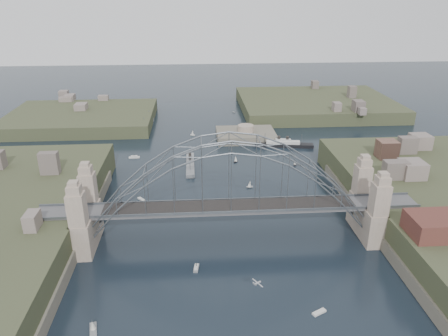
% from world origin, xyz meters
% --- Properties ---
extents(ground, '(500.00, 500.00, 0.00)m').
position_xyz_m(ground, '(0.00, 0.00, 0.00)').
color(ground, black).
rests_on(ground, ground).
extents(bridge, '(84.00, 13.80, 24.60)m').
position_xyz_m(bridge, '(0.00, 0.00, 12.32)').
color(bridge, '#535356').
rests_on(bridge, ground).
extents(headland_nw, '(60.00, 45.00, 9.00)m').
position_xyz_m(headland_nw, '(-55.00, 95.00, 0.50)').
color(headland_nw, '#393E25').
rests_on(headland_nw, ground).
extents(headland_ne, '(70.00, 55.00, 9.50)m').
position_xyz_m(headland_ne, '(50.00, 110.00, 0.75)').
color(headland_ne, '#393E25').
rests_on(headland_ne, ground).
extents(fort_island, '(22.00, 16.00, 9.40)m').
position_xyz_m(fort_island, '(12.00, 70.00, -0.34)').
color(fort_island, '#605B4D').
rests_on(fort_island, ground).
extents(naval_cruiser_near, '(2.62, 18.86, 5.66)m').
position_xyz_m(naval_cruiser_near, '(-9.05, 43.62, 0.88)').
color(naval_cruiser_near, gray).
rests_on(naval_cruiser_near, ground).
extents(naval_cruiser_far, '(4.17, 18.49, 6.19)m').
position_xyz_m(naval_cruiser_far, '(-26.94, 87.81, 0.96)').
color(naval_cruiser_far, gray).
rests_on(naval_cruiser_far, ground).
extents(ocean_liner, '(22.05, 6.25, 5.36)m').
position_xyz_m(ocean_liner, '(24.43, 60.34, 0.83)').
color(ocean_liner, black).
rests_on(ocean_liner, ground).
extents(aeroplane, '(1.68, 2.51, 0.41)m').
position_xyz_m(aeroplane, '(2.64, -24.01, 6.08)').
color(aeroplane, '#B2B5BA').
extents(small_boat_a, '(2.46, 2.77, 0.45)m').
position_xyz_m(small_boat_a, '(-22.19, 20.98, 0.15)').
color(small_boat_a, silver).
rests_on(small_boat_a, ground).
extents(small_boat_b, '(1.90, 1.18, 2.38)m').
position_xyz_m(small_boat_b, '(8.02, 26.70, 0.97)').
color(small_boat_b, silver).
rests_on(small_boat_b, ground).
extents(small_boat_c, '(1.30, 2.87, 1.43)m').
position_xyz_m(small_boat_c, '(-7.72, -10.86, 0.28)').
color(small_boat_c, silver).
rests_on(small_boat_c, ground).
extents(small_boat_d, '(1.39, 2.61, 1.43)m').
position_xyz_m(small_boat_d, '(24.92, 42.80, 0.28)').
color(small_boat_d, silver).
rests_on(small_boat_d, ground).
extents(small_boat_e, '(3.67, 1.45, 1.43)m').
position_xyz_m(small_boat_e, '(-28.01, 52.75, 0.28)').
color(small_boat_e, silver).
rests_on(small_boat_e, ground).
extents(small_boat_f, '(1.50, 1.85, 2.38)m').
position_xyz_m(small_boat_f, '(5.91, 46.56, 0.98)').
color(small_boat_f, silver).
rests_on(small_boat_f, ground).
extents(small_boat_g, '(2.78, 2.01, 0.45)m').
position_xyz_m(small_boat_g, '(13.68, -25.26, 0.15)').
color(small_boat_g, silver).
rests_on(small_boat_g, ground).
extents(small_boat_h, '(1.87, 1.50, 2.38)m').
position_xyz_m(small_boat_h, '(-8.18, 75.58, 0.98)').
color(small_boat_h, silver).
rests_on(small_boat_h, ground).
extents(small_boat_i, '(1.21, 2.53, 0.45)m').
position_xyz_m(small_boat_i, '(33.78, 16.98, 0.15)').
color(small_boat_i, silver).
rests_on(small_boat_i, ground).
extents(small_boat_j, '(1.82, 3.53, 2.38)m').
position_xyz_m(small_boat_j, '(-25.05, -26.69, 0.69)').
color(small_boat_j, silver).
rests_on(small_boat_j, ground).
extents(small_boat_k, '(1.30, 1.70, 0.45)m').
position_xyz_m(small_boat_k, '(10.91, 107.65, 0.15)').
color(small_boat_k, silver).
rests_on(small_boat_k, ground).
extents(small_boat_l, '(1.84, 2.28, 2.38)m').
position_xyz_m(small_boat_l, '(-38.79, 34.17, 0.89)').
color(small_boat_l, silver).
rests_on(small_boat_l, ground).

